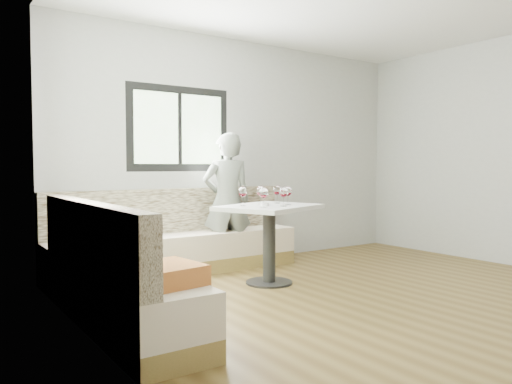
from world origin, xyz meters
The scene contains 11 objects.
room centered at (-0.08, 0.08, 1.41)m, with size 5.01×5.01×2.81m.
banquette centered at (-1.59, 1.62, 0.33)m, with size 2.90×2.80×0.95m.
table centered at (-0.49, 1.26, 0.61)m, with size 1.19×1.06×0.81m.
person centered at (-0.44, 2.17, 0.80)m, with size 0.58×0.38×1.60m, color slate.
olive_ramekin centered at (-0.57, 1.22, 0.83)m, with size 0.09×0.09×0.03m.
wine_glass_a centered at (-0.71, 1.05, 0.95)m, with size 0.09×0.09×0.20m.
wine_glass_b centered at (-0.47, 1.05, 0.95)m, with size 0.09×0.09×0.20m.
wine_glass_c centered at (-0.30, 1.19, 0.95)m, with size 0.09×0.09×0.20m.
wine_glass_d centered at (-0.51, 1.39, 0.95)m, with size 0.09×0.09×0.20m.
wine_glass_e centered at (-0.27, 1.42, 0.95)m, with size 0.09×0.09×0.20m.
wine_glass_f centered at (-0.75, 1.35, 0.95)m, with size 0.09×0.09×0.20m.
Camera 1 is at (-3.50, -2.87, 1.22)m, focal length 35.00 mm.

